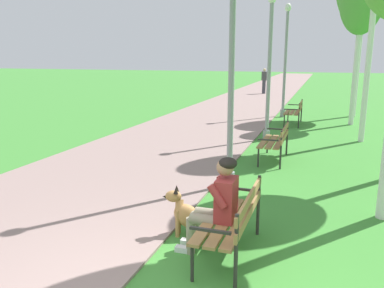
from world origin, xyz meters
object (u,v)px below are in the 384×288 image
Objects in this scene: park_bench_near at (234,217)px; lamp_post_far at (285,60)px; person_seated_on_near_bench at (217,202)px; lamp_post_mid at (269,66)px; park_bench_mid at (276,139)px; dog_shepherd at (191,218)px; lamp_post_near at (232,58)px; pedestrian_distant at (264,81)px; park_bench_far at (295,110)px.

park_bench_near is 0.34× the size of lamp_post_far.
lamp_post_mid is (-0.41, 6.93, 1.45)m from person_seated_on_near_bench.
dog_shepherd is (-0.61, -4.37, -0.25)m from park_bench_mid.
person_seated_on_near_bench is at bearing -79.78° from lamp_post_near.
lamp_post_near reaches higher than lamp_post_far.
lamp_post_far reaches higher than pedestrian_distant.
lamp_post_near is at bearing -83.20° from pedestrian_distant.
park_bench_mid is 0.33× the size of lamp_post_near.
lamp_post_near is at bearing -94.61° from park_bench_far.
person_seated_on_near_bench is 1.52× the size of dog_shepherd.
park_bench_far is at bearing 86.31° from dog_shepherd.
lamp_post_far is (-0.59, 6.99, 1.76)m from park_bench_mid.
pedestrian_distant is at bearing 97.77° from park_bench_near.
park_bench_mid is (-0.07, 4.73, 0.00)m from park_bench_near.
person_seated_on_near_bench is 11.84m from lamp_post_far.
park_bench_near is 0.91× the size of pedestrian_distant.
lamp_post_far is 2.66× the size of pedestrian_distant.
pedestrian_distant is at bearing 96.80° from lamp_post_near.
park_bench_near reaches higher than dog_shepherd.
park_bench_near is 7.13m from lamp_post_mid.
park_bench_far is 7.74m from lamp_post_near.
pedestrian_distant is (-2.27, 14.22, -1.29)m from lamp_post_mid.
lamp_post_near is (-0.45, 2.51, 1.69)m from person_seated_on_near_bench.
park_bench_far is 10.00m from person_seated_on_near_bench.
lamp_post_far is at bearing 89.94° from dog_shepherd.
park_bench_near is at bearing -86.75° from lamp_post_far.
park_bench_near and park_bench_far have the same top height.
park_bench_mid is 7.23m from lamp_post_far.
dog_shepherd is at bearing -93.69° from park_bench_far.
person_seated_on_near_bench is at bearing -177.95° from park_bench_near.
person_seated_on_near_bench is 0.30× the size of lamp_post_mid.
park_bench_far is 3.52m from lamp_post_mid.
park_bench_mid is at bearing -80.28° from pedestrian_distant.
park_bench_mid is at bearing -90.18° from park_bench_far.
lamp_post_far is at bearing 93.25° from park_bench_near.
park_bench_far is 0.34× the size of lamp_post_far.
park_bench_mid is 2.77m from lamp_post_mid.
lamp_post_mid is (-0.61, 6.92, 1.62)m from park_bench_near.
person_seated_on_near_bench is at bearing -86.63° from lamp_post_mid.
lamp_post_mid is 4.81m from lamp_post_far.
lamp_post_near reaches higher than lamp_post_mid.
park_bench_near is 4.73m from park_bench_mid.
park_bench_near and park_bench_mid have the same top height.
lamp_post_near is 9.22m from lamp_post_far.
person_seated_on_near_bench is 0.76× the size of pedestrian_distant.
dog_shepherd is 11.54m from lamp_post_far.
park_bench_far is at bearing 89.14° from person_seated_on_near_bench.
park_bench_near is 11.87m from lamp_post_far.
park_bench_mid is at bearing 82.11° from dog_shepherd.
lamp_post_far is at bearing 94.85° from park_bench_mid.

